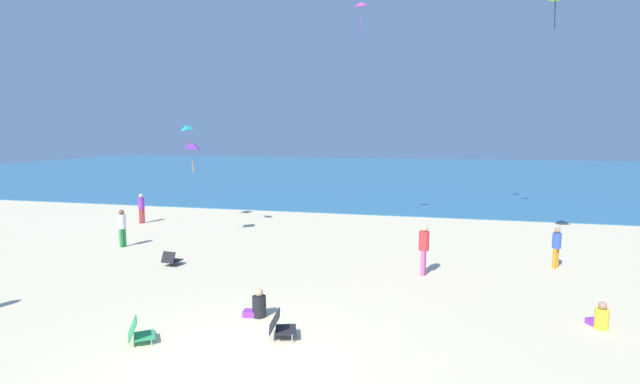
{
  "coord_description": "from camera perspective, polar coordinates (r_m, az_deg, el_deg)",
  "views": [
    {
      "loc": [
        3.59,
        -8.09,
        4.71
      ],
      "look_at": [
        0.0,
        7.04,
        2.71
      ],
      "focal_mm": 25.88,
      "sensor_mm": 36.0,
      "label": 1
    }
  ],
  "objects": [
    {
      "name": "person_0",
      "position": [
        18.14,
        27.21,
        -5.83
      ],
      "size": [
        0.41,
        0.41,
        1.45
      ],
      "rotation": [
        0.0,
        0.0,
        5.55
      ],
      "color": "orange",
      "rests_on": "ground_plane"
    },
    {
      "name": "person_7",
      "position": [
        20.78,
        -23.28,
        -3.83
      ],
      "size": [
        0.39,
        0.39,
        1.57
      ],
      "rotation": [
        0.0,
        0.0,
        2.85
      ],
      "color": "green",
      "rests_on": "ground_plane"
    },
    {
      "name": "person_4",
      "position": [
        25.84,
        -21.21,
        -1.66
      ],
      "size": [
        0.42,
        0.42,
        1.56
      ],
      "rotation": [
        0.0,
        0.0,
        5.81
      ],
      "color": "red",
      "rests_on": "ground_plane"
    },
    {
      "name": "person_6",
      "position": [
        12.33,
        -7.71,
        -13.82
      ],
      "size": [
        0.63,
        0.4,
        0.75
      ],
      "rotation": [
        0.0,
        0.0,
        3.27
      ],
      "color": "black",
      "rests_on": "ground_plane"
    },
    {
      "name": "kite_magenta",
      "position": [
        22.74,
        5.01,
        22.08
      ],
      "size": [
        0.62,
        0.56,
        1.45
      ],
      "rotation": [
        0.0,
        0.0,
        5.82
      ],
      "color": "#DB3DA8"
    },
    {
      "name": "ground_plane",
      "position": [
        19.04,
        2.07,
        -7.01
      ],
      "size": [
        120.0,
        120.0,
        0.0
      ],
      "primitive_type": "plane",
      "color": "beige"
    },
    {
      "name": "beach_chair_far_left",
      "position": [
        17.43,
        -17.92,
        -7.91
      ],
      "size": [
        0.56,
        0.68,
        0.54
      ],
      "rotation": [
        0.0,
        0.0,
        1.48
      ],
      "color": "black",
      "rests_on": "ground_plane"
    },
    {
      "name": "kite_teal",
      "position": [
        24.52,
        -16.24,
        7.66
      ],
      "size": [
        0.8,
        0.9,
        1.09
      ],
      "rotation": [
        0.0,
        0.0,
        1.95
      ],
      "color": "#1EADAD"
    },
    {
      "name": "person_2",
      "position": [
        15.77,
        12.71,
        -6.54
      ],
      "size": [
        0.39,
        0.39,
        1.7
      ],
      "rotation": [
        0.0,
        0.0,
        2.98
      ],
      "color": "#D8599E",
      "rests_on": "ground_plane"
    },
    {
      "name": "person_3",
      "position": [
        13.43,
        31.36,
        -13.17
      ],
      "size": [
        0.5,
        0.6,
        0.67
      ],
      "rotation": [
        0.0,
        0.0,
        2.05
      ],
      "color": "yellow",
      "rests_on": "ground_plane"
    },
    {
      "name": "kite_purple",
      "position": [
        20.81,
        -15.52,
        5.56
      ],
      "size": [
        0.71,
        0.86,
        1.35
      ],
      "rotation": [
        0.0,
        0.0,
        4.5
      ],
      "color": "purple"
    },
    {
      "name": "beach_chair_mid_beach",
      "position": [
        11.58,
        -21.52,
        -15.83
      ],
      "size": [
        0.77,
        0.76,
        0.57
      ],
      "rotation": [
        0.0,
        0.0,
        0.64
      ],
      "color": "#2D9956",
      "rests_on": "ground_plane"
    },
    {
      "name": "beach_chair_far_right",
      "position": [
        11.09,
        -4.93,
        -16.11
      ],
      "size": [
        0.77,
        0.73,
        0.63
      ],
      "rotation": [
        0.0,
        0.0,
        0.31
      ],
      "color": "black",
      "rests_on": "ground_plane"
    },
    {
      "name": "ocean_water",
      "position": [
        56.43,
        9.66,
        2.45
      ],
      "size": [
        120.0,
        60.0,
        0.05
      ],
      "primitive_type": "cube",
      "color": "teal",
      "rests_on": "ground_plane"
    }
  ]
}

